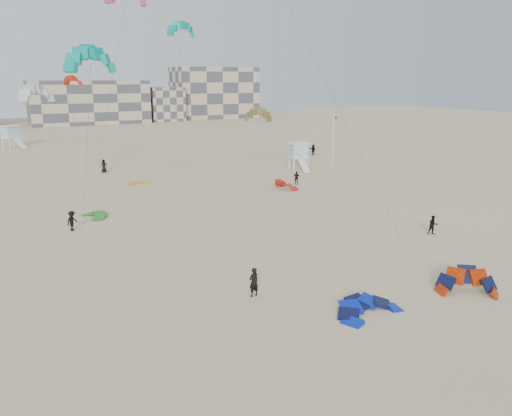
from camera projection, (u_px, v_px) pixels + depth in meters
name	position (u px, v px, depth m)	size (l,w,h in m)	color
ground	(311.00, 308.00, 28.43)	(320.00, 320.00, 0.00)	beige
kite_ground_blue	(368.00, 313.00, 27.86)	(3.90, 3.98, 1.11)	#001BCC
kite_ground_orange	(467.00, 293.00, 30.36)	(3.70, 2.59, 2.59)	#FF3800
kite_ground_green	(94.00, 217.00, 46.96)	(2.91, 3.02, 0.79)	#23842B
kite_ground_red_far	(286.00, 189.00, 59.07)	(3.35, 2.93, 1.93)	red
kite_ground_yellow	(139.00, 184.00, 61.69)	(2.76, 2.90, 0.39)	gold
kitesurfer_main	(254.00, 282.00, 29.76)	(0.66, 0.43, 1.81)	black
kitesurfer_b	(433.00, 225.00, 41.58)	(0.79, 0.61, 1.62)	black
kitesurfer_c	(72.00, 221.00, 42.64)	(1.12, 0.64, 1.74)	black
kitesurfer_d	(297.00, 178.00, 61.21)	(0.96, 0.40, 1.63)	black
kitesurfer_e	(104.00, 166.00, 68.89)	(0.89, 0.58, 1.83)	black
kitesurfer_f	(313.00, 150.00, 84.68)	(1.66, 0.53, 1.79)	black
kite_fly_teal_a	(91.00, 62.00, 41.28)	(5.22, 5.29, 14.60)	#079F90
kite_fly_grey	(36.00, 95.00, 53.43)	(5.60, 10.50, 11.50)	white
kite_fly_olive	(258.00, 116.00, 63.22)	(8.85, 5.72, 8.15)	brown
kite_fly_teal_b	(181.00, 31.00, 75.56)	(4.27, 4.81, 19.85)	#079F90
kite_fly_red	(73.00, 81.00, 76.52)	(4.17, 8.04, 12.46)	red
lifeguard_tower_near	(299.00, 156.00, 71.29)	(3.24, 5.53, 3.82)	white
lifeguard_tower_far	(11.00, 137.00, 93.27)	(4.01, 6.19, 4.12)	white
flagpole	(333.00, 141.00, 70.15)	(0.63, 0.10, 7.81)	white
condo_mid	(88.00, 102.00, 142.90)	(32.00, 16.00, 12.00)	tan
condo_east	(214.00, 93.00, 162.00)	(26.00, 14.00, 16.00)	tan
condo_fill_right	(165.00, 104.00, 151.28)	(10.00, 10.00, 10.00)	tan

